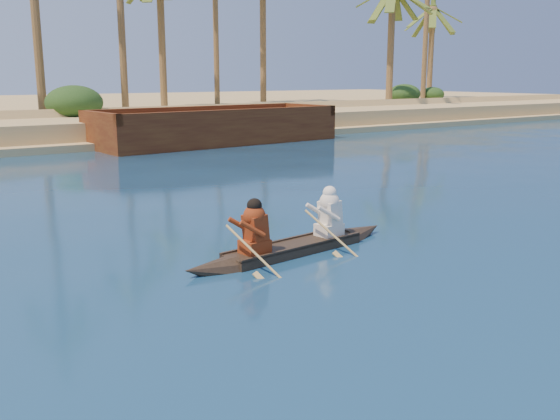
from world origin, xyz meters
TOP-DOWN VIEW (x-y plane):
  - canoe at (8.00, 2.14)m, footprint 5.41×1.29m
  - barge_right at (17.24, 22.00)m, footprint 13.74×5.35m

SIDE VIEW (x-z plane):
  - canoe at x=8.00m, z-range -0.45..1.02m
  - barge_right at x=17.24m, z-range -0.34..1.91m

